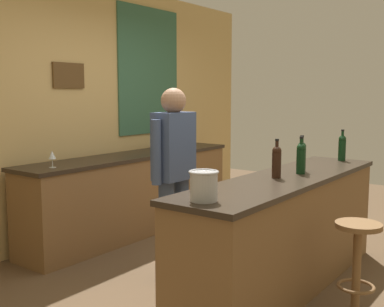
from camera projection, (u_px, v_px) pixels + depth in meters
ground_plane at (241, 276)px, 4.12m from camera, size 10.00×10.00×0.00m
back_wall at (83, 108)px, 5.16m from camera, size 6.00×0.09×2.80m
bar_counter at (285, 232)px, 3.83m from camera, size 2.57×0.60×0.92m
side_counter at (134, 193)px, 5.36m from camera, size 2.89×0.56×0.90m
bartender at (174, 170)px, 3.96m from camera, size 0.52×0.21×1.62m
bar_stool at (357, 254)px, 3.32m from camera, size 0.32×0.32×0.68m
wine_bottle_a at (277, 161)px, 3.68m from camera, size 0.07×0.07×0.31m
wine_bottle_b at (301, 157)px, 3.87m from camera, size 0.07×0.07×0.31m
wine_bottle_c at (302, 155)px, 3.98m from camera, size 0.07×0.07×0.31m
wine_bottle_d at (342, 147)px, 4.63m from camera, size 0.07×0.07×0.31m
ice_bucket at (204, 185)px, 2.89m from camera, size 0.19×0.19×0.19m
wine_glass_a at (52, 156)px, 4.33m from camera, size 0.07×0.07×0.16m
wine_glass_b at (177, 140)px, 5.82m from camera, size 0.07×0.07×0.16m
coffee_mug at (162, 146)px, 5.69m from camera, size 0.13×0.08×0.09m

